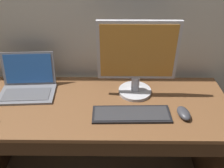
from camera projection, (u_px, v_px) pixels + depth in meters
The scene contains 5 objects.
desk at pixel (97, 131), 1.53m from camera, with size 1.60×0.58×0.76m.
laptop_space_gray at pixel (28, 83), 1.51m from camera, with size 0.35×0.28×0.22m.
external_monitor at pixel (137, 60), 1.38m from camera, with size 0.46×0.20×0.47m.
wired_keyboard at pixel (131, 114), 1.34m from camera, with size 0.44×0.15×0.02m.
computer_mouse at pixel (184, 113), 1.32m from camera, with size 0.06×0.11×0.04m, color #38383D.
Camera 1 is at (0.11, -1.12, 1.65)m, focal length 38.59 mm.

